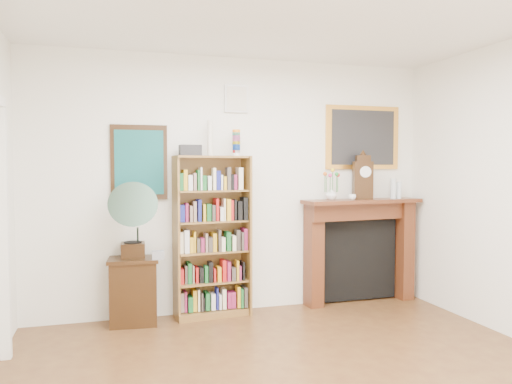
% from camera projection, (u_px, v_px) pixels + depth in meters
% --- Properties ---
extents(room, '(4.51, 5.01, 2.81)m').
position_uv_depth(room, '(335.00, 200.00, 3.14)').
color(room, '#4D2B17').
rests_on(room, ground).
extents(teal_poster, '(0.58, 0.04, 0.78)m').
position_uv_depth(teal_poster, '(139.00, 162.00, 5.20)').
color(teal_poster, black).
rests_on(teal_poster, back_wall).
extents(small_picture, '(0.26, 0.04, 0.30)m').
position_uv_depth(small_picture, '(236.00, 99.00, 5.46)').
color(small_picture, white).
rests_on(small_picture, back_wall).
extents(gilt_painting, '(0.95, 0.04, 0.75)m').
position_uv_depth(gilt_painting, '(363.00, 138.00, 5.93)').
color(gilt_painting, gold).
rests_on(gilt_painting, back_wall).
extents(bookshelf, '(0.82, 0.35, 1.98)m').
position_uv_depth(bookshelf, '(212.00, 227.00, 5.31)').
color(bookshelf, brown).
rests_on(bookshelf, floor).
extents(side_cabinet, '(0.53, 0.41, 0.68)m').
position_uv_depth(side_cabinet, '(134.00, 291.00, 5.07)').
color(side_cabinet, black).
rests_on(side_cabinet, floor).
extents(fireplace, '(1.47, 0.46, 1.23)m').
position_uv_depth(fireplace, '(359.00, 241.00, 5.89)').
color(fireplace, '#482010').
rests_on(fireplace, floor).
extents(gramophone, '(0.51, 0.62, 0.78)m').
position_uv_depth(gramophone, '(133.00, 215.00, 4.97)').
color(gramophone, black).
rests_on(gramophone, side_cabinet).
extents(cd_stack, '(0.13, 0.13, 0.08)m').
position_uv_depth(cd_stack, '(158.00, 255.00, 5.00)').
color(cd_stack, '#ADADB9').
rests_on(cd_stack, side_cabinet).
extents(mantel_clock, '(0.24, 0.17, 0.51)m').
position_uv_depth(mantel_clock, '(363.00, 178.00, 5.80)').
color(mantel_clock, black).
rests_on(mantel_clock, fireplace).
extents(flower_vase, '(0.16, 0.16, 0.13)m').
position_uv_depth(flower_vase, '(331.00, 194.00, 5.70)').
color(flower_vase, white).
rests_on(flower_vase, fireplace).
extents(teacup, '(0.10, 0.10, 0.06)m').
position_uv_depth(teacup, '(352.00, 197.00, 5.71)').
color(teacup, white).
rests_on(teacup, fireplace).
extents(bottle_left, '(0.07, 0.07, 0.24)m').
position_uv_depth(bottle_left, '(393.00, 189.00, 5.92)').
color(bottle_left, silver).
rests_on(bottle_left, fireplace).
extents(bottle_right, '(0.06, 0.06, 0.20)m').
position_uv_depth(bottle_right, '(399.00, 190.00, 5.94)').
color(bottle_right, silver).
rests_on(bottle_right, fireplace).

